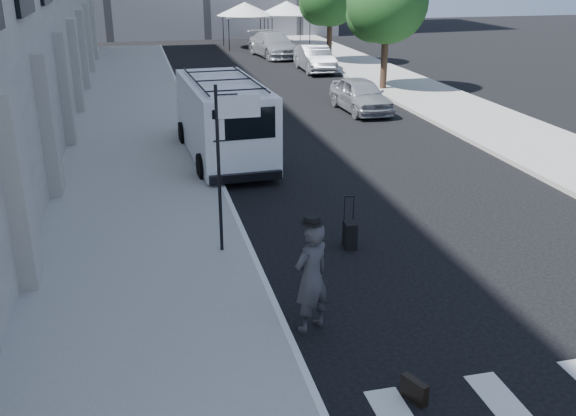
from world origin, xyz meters
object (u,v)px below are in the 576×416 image
parked_car_c (274,45)px  businessman (311,277)px  parked_car_a (361,95)px  briefcase (414,390)px  parked_car_b (315,59)px  suitcase (350,234)px  cargo_van (223,119)px

parked_car_c → businessman: bearing=-108.9°
businessman → parked_car_a: (6.54, 15.98, -0.29)m
briefcase → parked_car_b: 29.47m
briefcase → parked_car_a: (5.61, 18.17, 0.52)m
businessman → briefcase: (0.93, -2.19, -0.81)m
businessman → parked_car_b: bearing=-134.9°
businessman → briefcase: size_ratio=4.45×
briefcase → suitcase: size_ratio=0.39×
suitcase → parked_car_a: size_ratio=0.28×
suitcase → parked_car_c: 30.31m
suitcase → parked_car_c: bearing=87.1°
parked_car_c → parked_car_b: bearing=-88.8°
parked_car_b → briefcase: bearing=-101.7°
parked_car_a → parked_car_b: 10.59m
cargo_van → parked_car_b: size_ratio=1.50×
businessman → suitcase: businessman is taller
suitcase → cargo_van: cargo_van is taller
parked_car_a → cargo_van: bearing=-142.4°
briefcase → cargo_van: bearing=71.6°
businessman → parked_car_c: bearing=-130.2°
cargo_van → parked_car_a: bearing=36.9°
cargo_van → parked_car_c: size_ratio=1.21×
parked_car_a → parked_car_b: size_ratio=0.92×
businessman → parked_car_b: size_ratio=0.44×
briefcase → cargo_van: size_ratio=0.07×
briefcase → parked_car_c: size_ratio=0.08×
briefcase → parked_car_a: parked_car_a is taller
businessman → parked_car_b: 27.58m
businessman → cargo_van: cargo_van is taller
businessman → parked_car_a: 17.27m
briefcase → parked_car_c: (5.61, 35.15, 0.62)m
parked_car_b → parked_car_c: 6.51m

